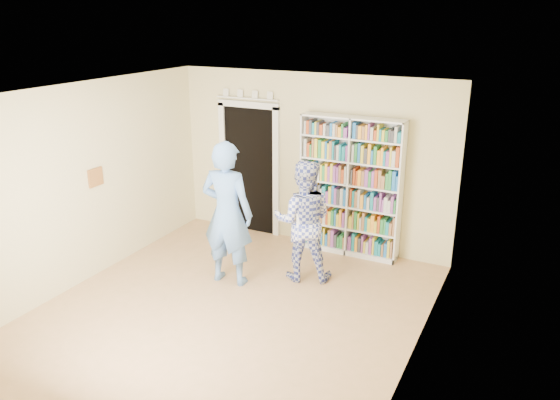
% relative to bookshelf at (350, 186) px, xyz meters
% --- Properties ---
extents(floor, '(5.00, 5.00, 0.00)m').
position_rel_bookshelf_xyz_m(floor, '(-0.71, -2.34, -1.07)').
color(floor, '#AC8453').
rests_on(floor, ground).
extents(ceiling, '(5.00, 5.00, 0.00)m').
position_rel_bookshelf_xyz_m(ceiling, '(-0.71, -2.34, 1.63)').
color(ceiling, white).
rests_on(ceiling, wall_back).
extents(wall_back, '(4.50, 0.00, 4.50)m').
position_rel_bookshelf_xyz_m(wall_back, '(-0.71, 0.16, 0.28)').
color(wall_back, beige).
rests_on(wall_back, floor).
extents(wall_left, '(0.00, 5.00, 5.00)m').
position_rel_bookshelf_xyz_m(wall_left, '(-2.96, -2.34, 0.28)').
color(wall_left, beige).
rests_on(wall_left, floor).
extents(wall_right, '(0.00, 5.00, 5.00)m').
position_rel_bookshelf_xyz_m(wall_right, '(1.54, -2.34, 0.28)').
color(wall_right, beige).
rests_on(wall_right, floor).
extents(bookshelf, '(1.54, 0.29, 2.12)m').
position_rel_bookshelf_xyz_m(bookshelf, '(0.00, 0.00, 0.00)').
color(bookshelf, white).
rests_on(bookshelf, floor).
extents(doorway, '(1.10, 0.08, 2.43)m').
position_rel_bookshelf_xyz_m(doorway, '(-1.81, 0.13, 0.11)').
color(doorway, black).
rests_on(doorway, floor).
extents(wall_art, '(0.03, 0.25, 0.25)m').
position_rel_bookshelf_xyz_m(wall_art, '(-2.94, -2.14, 0.33)').
color(wall_art, brown).
rests_on(wall_art, wall_left).
extents(man_blue, '(0.76, 0.53, 1.99)m').
position_rel_bookshelf_xyz_m(man_blue, '(-1.15, -1.64, -0.08)').
color(man_blue, '#5C8ACC').
rests_on(man_blue, floor).
extents(man_plaid, '(1.00, 0.89, 1.70)m').
position_rel_bookshelf_xyz_m(man_plaid, '(-0.28, -1.09, -0.22)').
color(man_plaid, '#323E99').
rests_on(man_plaid, floor).
extents(paper_sheet, '(0.17, 0.10, 0.27)m').
position_rel_bookshelf_xyz_m(paper_sheet, '(-0.19, -1.28, -0.17)').
color(paper_sheet, white).
rests_on(paper_sheet, man_plaid).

